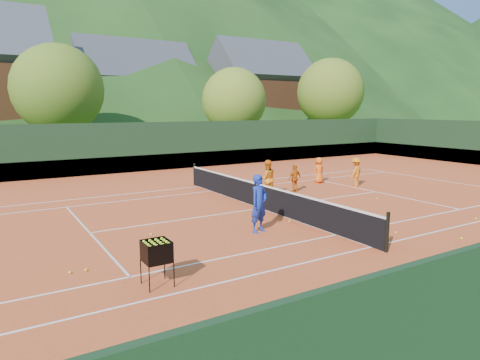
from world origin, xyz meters
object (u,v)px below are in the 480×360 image
student_d (356,172)px  ball_hopper (157,252)px  student_a (267,179)px  student_b (295,178)px  student_c (319,170)px  chalet_mid (135,98)px  coach (259,203)px  tennis_net (261,196)px  chalet_right (259,97)px

student_d → ball_hopper: 14.04m
student_a → student_b: bearing=-156.4°
student_c → chalet_mid: size_ratio=0.11×
chalet_mid → student_d: bearing=-89.1°
coach → chalet_mid: size_ratio=0.14×
student_d → chalet_mid: chalet_mid is taller
student_d → tennis_net: size_ratio=0.12×
student_d → tennis_net: 6.68m
tennis_net → chalet_right: size_ratio=1.01×
student_a → tennis_net: bearing=63.5°
student_a → student_d: bearing=-168.1°
coach → student_c: 9.57m
chalet_mid → student_b: bearing=-95.1°
coach → student_a: bearing=35.6°
student_b → student_c: bearing=-161.7°
tennis_net → ball_hopper: bearing=-140.9°
student_d → chalet_right: size_ratio=0.12×
student_a → student_b: 1.78m
student_c → tennis_net: student_c is taller
student_c → tennis_net: 6.59m
chalet_mid → student_a: bearing=-98.1°
student_c → chalet_mid: chalet_mid is taller
student_a → student_c: student_a is taller
tennis_net → chalet_mid: size_ratio=0.95×
ball_hopper → chalet_right: (26.02, 34.89, 4.49)m
student_a → ball_hopper: 9.87m
ball_hopper → student_b: bearing=36.5°
chalet_right → student_a: bearing=-123.2°
student_a → chalet_right: chalet_right is taller
coach → student_b: size_ratio=1.41×
student_b → tennis_net: student_b is taller
student_b → chalet_right: size_ratio=0.11×
student_c → ball_hopper: bearing=29.8°
student_b → student_c: size_ratio=0.96×
coach → ball_hopper: coach is taller
coach → student_c: bearing=20.5°
student_d → chalet_right: bearing=-135.4°
student_b → tennis_net: 3.68m
coach → student_c: size_ratio=1.35×
student_a → chalet_right: bearing=-108.9°
ball_hopper → chalet_right: size_ratio=0.08×
chalet_right → ball_hopper: bearing=-126.7°
ball_hopper → student_d: bearing=26.6°
student_d → chalet_right: chalet_right is taller
chalet_right → student_d: bearing=-115.2°
coach → chalet_right: bearing=39.4°
student_b → student_c: 2.91m
student_c → ball_hopper: 14.28m
tennis_net → chalet_right: bearing=56.3°
student_c → chalet_right: chalet_right is taller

